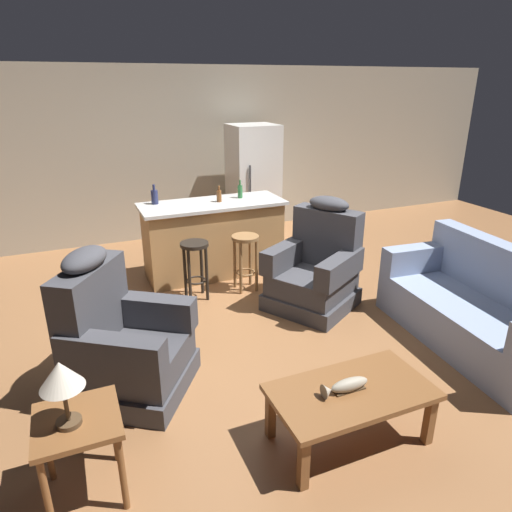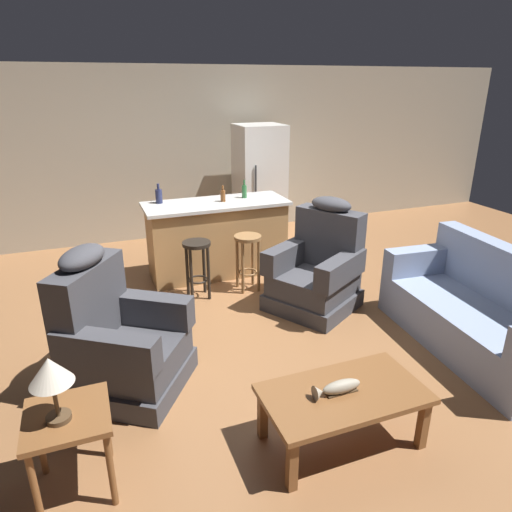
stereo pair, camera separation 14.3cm
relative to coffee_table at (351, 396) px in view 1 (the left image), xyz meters
The scene contains 16 objects.
ground_plane 1.91m from the coffee_table, 87.88° to the left, with size 12.00×12.00×0.00m.
back_wall 5.08m from the coffee_table, 89.20° to the left, with size 12.00×0.05×2.60m.
coffee_table is the anchor object (origin of this frame).
fish_figurine 0.11m from the coffee_table, behind, with size 0.34×0.10×0.10m.
couch 1.95m from the coffee_table, 18.57° to the left, with size 1.00×1.96×0.94m.
recliner_near_lamp 1.81m from the coffee_table, 138.42° to the left, with size 1.17×1.17×1.20m.
recliner_near_island 2.10m from the coffee_table, 66.59° to the left, with size 1.15×1.15×1.20m.
end_table 1.74m from the coffee_table, behind, with size 0.48×0.48×0.56m.
table_lamp 1.84m from the coffee_table, behind, with size 0.24×0.24×0.41m.
kitchen_island 3.23m from the coffee_table, 88.77° to the left, with size 1.80×0.70×0.95m.
bar_stool_left 2.62m from the coffee_table, 97.75° to the left, with size 0.32×0.32×0.68m.
bar_stool_right 2.61m from the coffee_table, 84.28° to the left, with size 0.32×0.32×0.68m.
refrigerator 4.59m from the coffee_table, 75.77° to the left, with size 0.70×0.69×1.76m.
bottle_tall_green 3.54m from the coffee_table, 99.96° to the left, with size 0.08×0.08×0.24m.
bottle_short_amber 3.41m from the coffee_table, 81.80° to the left, with size 0.06×0.06×0.23m.
bottle_wine_dark 3.29m from the coffee_table, 87.14° to the left, with size 0.06×0.06×0.20m.
Camera 1 is at (-1.66, -3.96, 2.36)m, focal length 32.00 mm.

